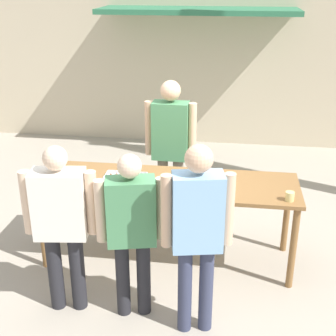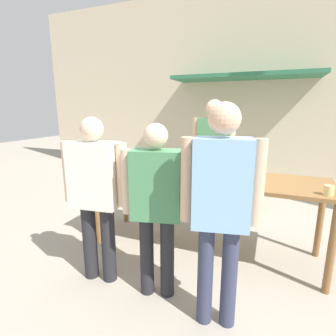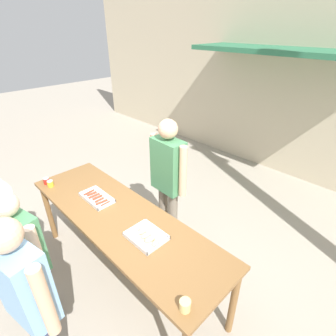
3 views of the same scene
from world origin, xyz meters
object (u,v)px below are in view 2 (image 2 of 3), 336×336
food_tray_buns (245,177)px  beer_cup (329,190)px  person_server_behind_table (213,151)px  person_customer_waiting_in_line (156,199)px  condiment_jar_ketchup (109,169)px  condiment_jar_mustard (102,168)px  food_tray_sausages (168,171)px  person_customer_holding_hotdog (96,188)px  person_customer_with_cup (221,200)px

food_tray_buns → beer_cup: bearing=-20.2°
person_server_behind_table → person_customer_waiting_in_line: bearing=-91.4°
condiment_jar_ketchup → condiment_jar_mustard: bearing=-175.4°
person_customer_waiting_in_line → food_tray_sausages: bearing=-87.2°
condiment_jar_ketchup → person_customer_waiting_in_line: size_ratio=0.05×
person_server_behind_table → person_customer_waiting_in_line: 1.78m
beer_cup → person_customer_waiting_in_line: person_customer_waiting_in_line is taller
beer_cup → person_server_behind_table: size_ratio=0.05×
food_tray_sausages → person_server_behind_table: bearing=66.1°
condiment_jar_ketchup → person_customer_holding_hotdog: person_customer_holding_hotdog is taller
food_tray_buns → person_server_behind_table: person_server_behind_table is taller
food_tray_buns → beer_cup: 0.80m
food_tray_buns → beer_cup: size_ratio=4.06×
food_tray_buns → condiment_jar_ketchup: bearing=-170.2°
food_tray_sausages → person_server_behind_table: person_server_behind_table is taller
food_tray_sausages → condiment_jar_mustard: 0.82m
person_customer_waiting_in_line → beer_cup: bearing=-168.2°
condiment_jar_mustard → person_customer_waiting_in_line: 1.22m
person_customer_holding_hotdog → person_customer_with_cup: (1.22, -0.13, 0.09)m
food_tray_buns → person_customer_with_cup: (-0.07, -1.07, 0.09)m
condiment_jar_ketchup → person_server_behind_table: person_server_behind_table is taller
person_customer_with_cup → beer_cup: bearing=-147.8°
beer_cup → person_customer_with_cup: person_customer_with_cup is taller
condiment_jar_mustard → beer_cup: beer_cup is taller
food_tray_sausages → person_customer_holding_hotdog: person_customer_holding_hotdog is taller
food_tray_sausages → person_server_behind_table: (0.37, 0.84, 0.14)m
food_tray_buns → person_server_behind_table: (-0.55, 0.84, 0.13)m
condiment_jar_mustard → person_customer_waiting_in_line: person_customer_waiting_in_line is taller
person_customer_with_cup → food_tray_buns: bearing=-105.4°
person_customer_holding_hotdog → person_customer_waiting_in_line: bearing=173.5°
food_tray_sausages → beer_cup: (1.67, -0.28, 0.03)m
food_tray_buns → person_server_behind_table: bearing=123.4°
beer_cup → person_server_behind_table: 1.72m
food_tray_sausages → food_tray_buns: (0.92, -0.00, 0.01)m
condiment_jar_ketchup → person_server_behind_table: size_ratio=0.05×
food_tray_buns → condiment_jar_ketchup: (-1.58, -0.27, 0.02)m
condiment_jar_mustard → person_customer_holding_hotdog: size_ratio=0.05×
food_tray_sausages → condiment_jar_mustard: (-0.77, -0.28, 0.03)m
food_tray_sausages → person_customer_waiting_in_line: 0.97m
condiment_jar_mustard → person_server_behind_table: person_server_behind_table is taller
food_tray_buns → condiment_jar_mustard: size_ratio=4.50×
food_tray_sausages → beer_cup: 1.70m
food_tray_sausages → person_customer_with_cup: 1.37m
person_customer_with_cup → person_server_behind_table: bearing=-87.5°
condiment_jar_mustard → person_customer_holding_hotdog: (0.40, -0.66, -0.02)m
person_customer_holding_hotdog → person_customer_waiting_in_line: size_ratio=1.03×
food_tray_sausages → person_customer_waiting_in_line: (0.27, -0.93, -0.02)m
person_server_behind_table → person_customer_holding_hotdog: 1.93m
food_tray_buns → person_customer_holding_hotdog: 1.59m
person_customer_with_cup → person_customer_waiting_in_line: (-0.58, 0.14, -0.11)m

